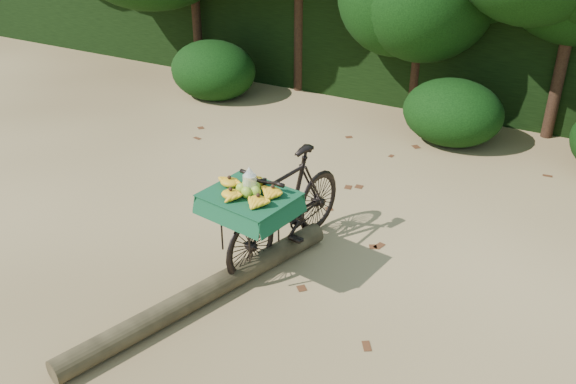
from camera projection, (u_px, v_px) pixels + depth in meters
The scene contains 6 objects.
ground at pixel (211, 248), 6.93m from camera, with size 80.00×80.00×0.00m, color tan.
vendor_bicycle at pixel (285, 205), 6.57m from camera, with size 0.98×2.02×1.19m.
fallen_log at pixel (206, 292), 6.04m from camera, with size 0.23×0.23×3.19m, color brown.
hedge_backdrop at pixel (406, 45), 11.36m from camera, with size 26.00×1.80×1.80m, color black.
bush_clumps at pixel (391, 105), 9.82m from camera, with size 8.80×1.70×0.90m, color black, non-canonical shape.
leaf_litter at pixel (242, 222), 7.43m from camera, with size 7.00×7.30×0.01m, color #512A15, non-canonical shape.
Camera 1 is at (3.61, -4.64, 3.83)m, focal length 38.00 mm.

